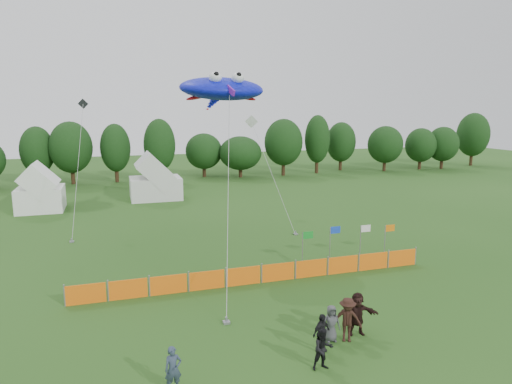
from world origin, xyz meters
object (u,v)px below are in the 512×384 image
object	(u,v)px
tent_left	(40,191)
stingray_kite	(221,89)
spectator_a	(173,369)
spectator_e	(331,323)
tent_right	(155,181)
spectator_d	(321,333)
barrier_fence	(261,274)
spectator_b	(323,349)
spectator_c	(347,320)
spectator_f	(357,314)

from	to	relation	value
tent_left	stingray_kite	distance (m)	22.90
spectator_a	spectator_e	world-z (taller)	spectator_a
tent_left	spectator_a	size ratio (longest dim) A/B	2.57
tent_right	spectator_e	size ratio (longest dim) A/B	3.45
tent_left	spectator_d	distance (m)	33.90
barrier_fence	spectator_a	distance (m)	10.18
tent_left	spectator_b	distance (m)	34.75
tent_right	spectator_d	xyz separation A→B (m)	(3.19, -33.39, -1.10)
spectator_a	spectator_d	bearing A→B (deg)	2.80
tent_right	spectator_c	size ratio (longest dim) A/B	2.83
barrier_fence	spectator_c	xyz separation A→B (m)	(1.38, -7.09, 0.43)
tent_left	spectator_e	xyz separation A→B (m)	(14.71, -30.23, -1.06)
spectator_e	tent_right	bearing A→B (deg)	101.82
tent_left	spectator_c	distance (m)	34.09
spectator_d	stingray_kite	size ratio (longest dim) A/B	0.08
stingray_kite	barrier_fence	bearing A→B (deg)	-86.96
spectator_b	spectator_d	xyz separation A→B (m)	(0.47, 1.13, -0.01)
spectator_b	stingray_kite	size ratio (longest dim) A/B	0.09
tent_left	stingray_kite	size ratio (longest dim) A/B	0.22
spectator_a	spectator_e	xyz separation A→B (m)	(6.61, 1.45, -0.03)
spectator_d	spectator_f	size ratio (longest dim) A/B	0.84
spectator_a	spectator_b	xyz separation A→B (m)	(5.38, -0.34, 0.00)
spectator_d	spectator_b	bearing A→B (deg)	-136.61
spectator_b	spectator_e	bearing A→B (deg)	57.42
spectator_a	spectator_b	bearing A→B (deg)	-8.54
spectator_c	spectator_d	size ratio (longest dim) A/B	1.19
tent_right	spectator_b	distance (m)	34.65
spectator_d	spectator_e	world-z (taller)	spectator_d
stingray_kite	spectator_c	bearing A→B (deg)	-82.94
tent_left	tent_right	size ratio (longest dim) A/B	0.77
spectator_c	spectator_e	size ratio (longest dim) A/B	1.22
spectator_c	spectator_a	bearing A→B (deg)	-145.33
spectator_a	spectator_c	size ratio (longest dim) A/B	0.85
tent_left	stingray_kite	xyz separation A→B (m)	(13.56, -16.21, 8.81)
spectator_d	spectator_e	size ratio (longest dim) A/B	1.02
tent_left	spectator_f	bearing A→B (deg)	-61.99
barrier_fence	tent_right	bearing A→B (deg)	97.00
tent_left	spectator_d	xyz separation A→B (m)	(13.96, -30.88, -1.04)
spectator_d	stingray_kite	distance (m)	17.67
barrier_fence	stingray_kite	bearing A→B (deg)	93.04
spectator_d	spectator_c	bearing A→B (deg)	-5.88
tent_right	spectator_c	bearing A→B (deg)	-82.13
spectator_e	spectator_c	bearing A→B (deg)	-13.65
spectator_c	spectator_f	xyz separation A→B (m)	(0.67, 0.37, -0.01)
barrier_fence	spectator_f	world-z (taller)	spectator_f
spectator_c	spectator_f	distance (m)	0.76
tent_right	spectator_f	distance (m)	33.01
tent_right	spectator_e	world-z (taller)	tent_right
tent_left	spectator_e	size ratio (longest dim) A/B	2.68
tent_left	tent_right	xyz separation A→B (m)	(10.77, 2.51, 0.06)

